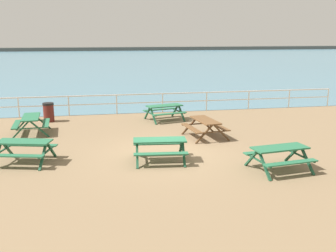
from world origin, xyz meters
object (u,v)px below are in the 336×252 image
(picnic_table_far_left, at_px, (280,153))
(picnic_table_seaward, at_px, (205,124))
(picnic_table_corner, at_px, (31,121))
(litter_bin, at_px, (49,112))
(picnic_table_far_right, at_px, (164,109))
(picnic_table_near_left, at_px, (160,145))
(picnic_table_near_right, at_px, (24,146))

(picnic_table_far_left, height_order, picnic_table_seaward, same)
(picnic_table_corner, height_order, litter_bin, litter_bin)
(picnic_table_far_right, distance_m, picnic_table_corner, 6.44)
(picnic_table_far_left, relative_size, litter_bin, 2.08)
(picnic_table_near_left, height_order, litter_bin, litter_bin)
(picnic_table_near_left, bearing_deg, picnic_table_corner, 141.50)
(picnic_table_near_left, distance_m, picnic_table_far_right, 6.53)
(litter_bin, bearing_deg, picnic_table_seaward, -32.90)
(picnic_table_seaward, bearing_deg, picnic_table_near_left, 131.09)
(picnic_table_far_left, bearing_deg, litter_bin, 124.90)
(picnic_table_near_left, xyz_separation_m, picnic_table_far_right, (1.32, 6.39, 0.00))
(picnic_table_far_right, relative_size, picnic_table_seaward, 1.06)
(picnic_table_corner, relative_size, litter_bin, 2.00)
(picnic_table_near_left, bearing_deg, picnic_table_far_right, 84.13)
(picnic_table_near_right, xyz_separation_m, picnic_table_seaward, (6.95, 2.09, 0.00))
(picnic_table_far_left, distance_m, picnic_table_far_right, 8.35)
(picnic_table_near_left, relative_size, picnic_table_corner, 1.02)
(picnic_table_far_left, relative_size, picnic_table_corner, 1.04)
(picnic_table_far_right, xyz_separation_m, litter_bin, (-5.75, 0.77, -0.10))
(picnic_table_near_left, xyz_separation_m, picnic_table_near_right, (-4.54, 0.66, 0.00))
(picnic_table_near_right, relative_size, picnic_table_far_right, 1.00)
(picnic_table_seaward, xyz_separation_m, picnic_table_corner, (-7.32, 2.06, 0.00))
(picnic_table_far_left, height_order, picnic_table_far_right, same)
(picnic_table_far_left, distance_m, picnic_table_seaward, 4.55)
(picnic_table_near_right, distance_m, picnic_table_corner, 4.16)
(picnic_table_far_left, bearing_deg, picnic_table_far_right, 98.40)
(picnic_table_near_left, bearing_deg, litter_bin, 127.53)
(picnic_table_near_right, bearing_deg, picnic_table_corner, 109.65)
(picnic_table_near_left, height_order, picnic_table_far_right, same)
(litter_bin, bearing_deg, picnic_table_far_right, -7.67)
(picnic_table_seaward, bearing_deg, litter_bin, 49.46)
(picnic_table_near_right, bearing_deg, litter_bin, 103.48)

